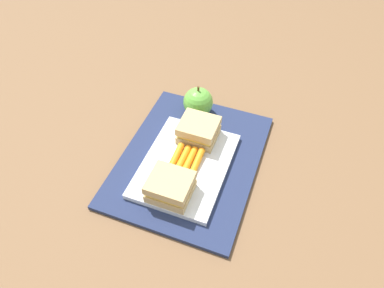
{
  "coord_description": "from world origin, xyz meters",
  "views": [
    {
      "loc": [
        -0.44,
        -0.17,
        0.59
      ],
      "look_at": [
        0.01,
        0.0,
        0.04
      ],
      "focal_mm": 33.03,
      "sensor_mm": 36.0,
      "label": 1
    }
  ],
  "objects_px": {
    "food_tray": "(186,165)",
    "sandwich_half_right": "(199,130)",
    "sandwich_half_left": "(170,187)",
    "apple": "(198,102)",
    "carrot_sticks_bundle": "(185,161)"
  },
  "relations": [
    {
      "from": "food_tray",
      "to": "sandwich_half_right",
      "type": "bearing_deg",
      "value": 0.0
    },
    {
      "from": "food_tray",
      "to": "sandwich_half_right",
      "type": "height_order",
      "value": "sandwich_half_right"
    },
    {
      "from": "food_tray",
      "to": "carrot_sticks_bundle",
      "type": "height_order",
      "value": "carrot_sticks_bundle"
    },
    {
      "from": "food_tray",
      "to": "carrot_sticks_bundle",
      "type": "bearing_deg",
      "value": -179.55
    },
    {
      "from": "sandwich_half_left",
      "to": "sandwich_half_right",
      "type": "xyz_separation_m",
      "value": [
        0.16,
        0.0,
        0.0
      ]
    },
    {
      "from": "sandwich_half_left",
      "to": "carrot_sticks_bundle",
      "type": "relative_size",
      "value": 1.03
    },
    {
      "from": "sandwich_half_right",
      "to": "food_tray",
      "type": "bearing_deg",
      "value": 180.0
    },
    {
      "from": "sandwich_half_left",
      "to": "food_tray",
      "type": "bearing_deg",
      "value": 0.0
    },
    {
      "from": "carrot_sticks_bundle",
      "to": "food_tray",
      "type": "bearing_deg",
      "value": 0.45
    },
    {
      "from": "sandwich_half_right",
      "to": "apple",
      "type": "bearing_deg",
      "value": 20.77
    },
    {
      "from": "food_tray",
      "to": "sandwich_half_right",
      "type": "relative_size",
      "value": 2.88
    },
    {
      "from": "apple",
      "to": "food_tray",
      "type": "bearing_deg",
      "value": -168.96
    },
    {
      "from": "apple",
      "to": "carrot_sticks_bundle",
      "type": "bearing_deg",
      "value": -168.98
    },
    {
      "from": "sandwich_half_right",
      "to": "carrot_sticks_bundle",
      "type": "xyz_separation_m",
      "value": [
        -0.08,
        -0.0,
        -0.01
      ]
    },
    {
      "from": "sandwich_half_left",
      "to": "apple",
      "type": "xyz_separation_m",
      "value": [
        0.24,
        0.03,
        0.0
      ]
    }
  ]
}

